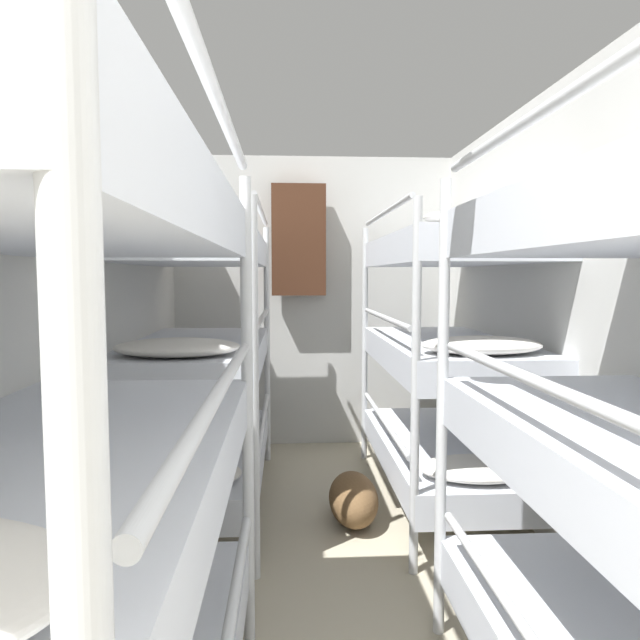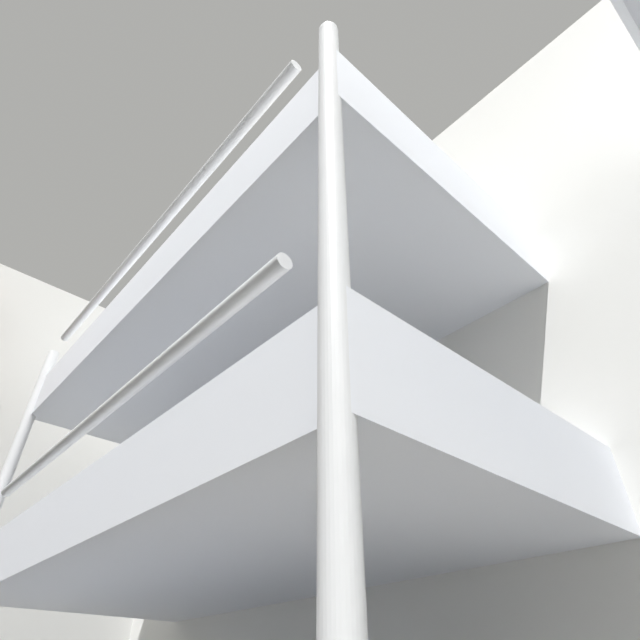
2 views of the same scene
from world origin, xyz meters
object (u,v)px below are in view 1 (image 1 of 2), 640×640
(bunk_stack_left_near, at_px, (40,495))
(bunk_stack_right_far, at_px, (447,353))
(hanging_coat, at_px, (299,240))
(duffel_bag, at_px, (353,499))
(bunk_stack_left_far, at_px, (198,355))

(bunk_stack_left_near, distance_m, bunk_stack_right_far, 2.69)
(bunk_stack_left_near, xyz_separation_m, hanging_coat, (0.64, 3.45, 0.77))
(bunk_stack_left_near, bearing_deg, hanging_coat, 79.52)
(duffel_bag, bearing_deg, bunk_stack_left_far, 164.88)
(bunk_stack_left_far, xyz_separation_m, bunk_stack_right_far, (1.53, 0.00, 0.00))
(bunk_stack_left_far, distance_m, bunk_stack_right_far, 1.53)
(bunk_stack_left_far, height_order, bunk_stack_right_far, same)
(bunk_stack_right_far, relative_size, hanging_coat, 2.04)
(bunk_stack_right_far, bearing_deg, bunk_stack_left_near, -124.63)
(bunk_stack_left_far, bearing_deg, hanging_coat, 62.65)
(bunk_stack_right_far, bearing_deg, hanging_coat, 125.87)
(bunk_stack_left_near, relative_size, duffel_bag, 3.56)
(duffel_bag, bearing_deg, hanging_coat, 100.77)
(bunk_stack_left_near, height_order, duffel_bag, bunk_stack_left_near)
(duffel_bag, distance_m, hanging_coat, 2.19)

